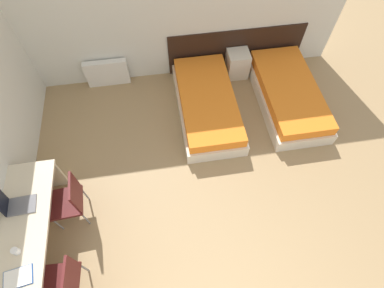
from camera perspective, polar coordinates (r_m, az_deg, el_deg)
The scene contains 12 objects.
wall_back at distance 5.27m, azimuth -3.79°, elevation 24.21°, with size 6.01×0.05×2.70m.
headboard_panel at distance 5.99m, azimuth 8.36°, elevation 17.41°, with size 2.56×0.03×0.86m.
bed_near_window at distance 5.29m, azimuth 2.89°, elevation 7.58°, with size 0.99×2.03×0.42m.
bed_near_door at distance 5.69m, azimuth 17.80°, elevation 8.98°, with size 0.99×2.03×0.42m.
nightstand at distance 5.94m, azimuth 8.64°, elevation 14.82°, with size 0.40×0.37×0.52m.
radiator at distance 5.91m, azimuth -15.86°, elevation 12.88°, with size 0.78×0.12×0.53m.
desk at distance 4.31m, azimuth -29.01°, elevation -16.05°, with size 0.61×2.06×0.73m.
chair_near_laptop at distance 4.36m, azimuth -22.29°, elevation -9.81°, with size 0.46×0.46×0.92m.
chair_near_notebook at distance 4.07m, azimuth -23.16°, elevation -22.93°, with size 0.46×0.46×0.92m.
laptop at distance 4.29m, azimuth -30.62°, elevation -9.88°, with size 0.35×0.26×0.35m.
open_notebook at distance 4.05m, azimuth -30.22°, elevation -21.14°, with size 0.34×0.26×0.02m.
mug at distance 4.10m, azimuth -30.58°, elevation -17.16°, with size 0.08×0.08×0.09m.
Camera 1 is at (-0.36, 0.21, 4.28)m, focal length 28.00 mm.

